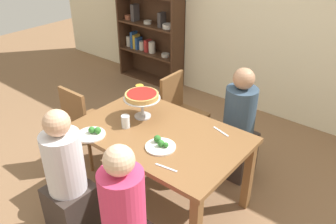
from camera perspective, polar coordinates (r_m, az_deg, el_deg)
ground_plane at (r=3.40m, az=-1.09°, el=-13.83°), size 12.00×12.00×0.00m
rear_partition at (r=4.48m, az=17.86°, el=16.23°), size 8.00×0.12×2.80m
dining_table at (r=2.99m, az=-1.21°, el=-4.84°), size 1.43×0.92×0.74m
bookshelf at (r=5.35m, az=-2.92°, el=16.87°), size 1.10×0.30×2.21m
diner_near_left at (r=2.91m, az=-16.06°, el=-11.18°), size 0.34×0.34×1.15m
diner_far_right at (r=3.48m, az=11.32°, el=-3.06°), size 0.34×0.34×1.15m
chair_head_west at (r=3.68m, az=-13.52°, el=-1.45°), size 0.40×0.40×0.87m
chair_far_left at (r=3.78m, az=1.93°, el=0.34°), size 0.40×0.40×0.87m
deep_dish_pizza_stand at (r=3.07m, az=-4.29°, el=2.40°), size 0.33×0.33×0.24m
salad_plate_near_diner at (r=2.75m, az=-1.26°, el=-5.39°), size 0.24×0.24×0.07m
salad_plate_far_diner at (r=2.96m, az=-12.27°, el=-3.40°), size 0.24×0.24×0.07m
beer_glass_amber_tall at (r=3.45m, az=-4.61°, el=3.29°), size 0.08×0.08×0.14m
water_glass_clear_near at (r=3.00m, az=-6.94°, el=-1.54°), size 0.07×0.07×0.11m
cutlery_fork_near at (r=2.55m, az=-0.31°, el=-9.07°), size 0.18×0.04×0.00m
cutlery_knife_near at (r=2.97m, az=8.63°, el=-3.17°), size 0.18×0.07×0.00m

